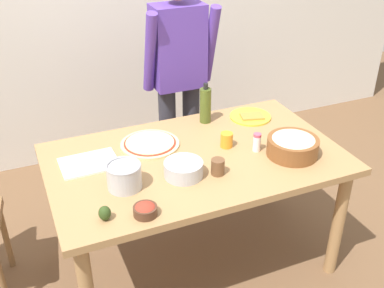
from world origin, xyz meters
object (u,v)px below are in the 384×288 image
Objects in this scene: popcorn_bowl at (293,145)px; salt_shaker at (257,142)px; avocado at (105,213)px; cutting_board_white at (89,163)px; mixing_bowl_steel at (184,169)px; person_cook at (179,74)px; dining_table at (196,170)px; pizza_raw_on_board at (150,144)px; steel_pot at (124,176)px; cup_small_brown at (218,167)px; small_sauce_bowl at (145,210)px; cup_orange at (227,140)px; olive_oil_bottle at (205,105)px; plate_with_slice at (251,117)px.

salt_shaker is (-0.16, 0.12, -0.01)m from popcorn_bowl.
avocado is at bearing -163.97° from salt_shaker.
cutting_board_white is 4.29× the size of avocado.
mixing_bowl_steel is at bearing -35.28° from cutting_board_white.
dining_table is at bearing -105.05° from person_cook.
popcorn_bowl is at bearing -3.62° from mixing_bowl_steel.
mixing_bowl_steel is (0.06, -0.37, 0.03)m from pizza_raw_on_board.
salt_shaker is 0.96m from avocado.
steel_pot reaches higher than pizza_raw_on_board.
pizza_raw_on_board is 4.81× the size of avocado.
cup_small_brown reaches higher than mixing_bowl_steel.
steel_pot is at bearing 176.37° from popcorn_bowl.
person_cook is 4.81× the size of pizza_raw_on_board.
small_sauce_bowl is (-0.28, -0.23, -0.01)m from mixing_bowl_steel.
popcorn_bowl is at bearing -73.03° from person_cook.
salt_shaker is at bearing -38.33° from cup_orange.
steel_pot is at bearing -125.71° from person_cook.
olive_oil_bottle reaches higher than salt_shaker.
olive_oil_bottle is 0.82m from steel_pot.
steel_pot is (-0.25, -0.35, 0.06)m from pizza_raw_on_board.
person_cook reaches higher than pizza_raw_on_board.
pizza_raw_on_board is 1.31× the size of olive_oil_bottle.
cutting_board_white is (-0.36, -0.07, -0.00)m from pizza_raw_on_board.
mixing_bowl_steel is 2.86× the size of avocado.
plate_with_slice is 1.30× the size of mixing_bowl_steel.
popcorn_bowl is 0.93m from steel_pot.
steel_pot is 1.64× the size of salt_shaker.
pizza_raw_on_board is 0.68m from avocado.
dining_table is 14.55× the size of small_sauce_bowl.
cup_orange is at bearing -90.07° from person_cook.
person_cook is at bearing 54.00° from pizza_raw_on_board.
steel_pot reaches higher than popcorn_bowl.
popcorn_bowl is 1.40× the size of mixing_bowl_steel.
popcorn_bowl is 1.09m from avocado.
salt_shaker is at bearing -12.96° from dining_table.
small_sauce_bowl is at bearing -110.33° from pizza_raw_on_board.
cup_orange reaches higher than small_sauce_bowl.
popcorn_bowl is 1.61× the size of steel_pot.
pizza_raw_on_board is 0.45m from olive_oil_bottle.
person_cook is 6.33× the size of olive_oil_bottle.
avocado is at bearing -167.55° from cup_small_brown.
person_cook reaches higher than avocado.
steel_pot reaches higher than cup_orange.
salt_shaker is (0.34, -0.08, 0.14)m from dining_table.
cutting_board_white is (-0.76, -0.61, -0.17)m from person_cook.
salt_shaker reaches higher than small_sauce_bowl.
olive_oil_bottle is 2.42× the size of salt_shaker.
mixing_bowl_steel is at bearing -81.02° from pizza_raw_on_board.
cutting_board_white is at bearing 149.28° from cup_small_brown.
small_sauce_bowl is at bearing -168.25° from popcorn_bowl.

